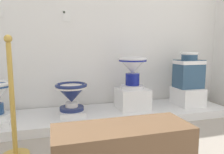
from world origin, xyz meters
TOP-DOWN VIEW (x-y plane):
  - display_platform at (1.97, 2.46)m, footprint 3.29×0.77m
  - plinth_block_leftmost at (1.54, 2.47)m, footprint 0.31×0.36m
  - antique_toilet_leftmost at (1.54, 2.47)m, footprint 0.39×0.39m
  - plinth_block_central_ornate at (2.36, 2.51)m, footprint 0.40×0.39m
  - antique_toilet_central_ornate at (2.36, 2.51)m, footprint 0.38×0.38m
  - plinth_block_pale_glazed at (3.18, 2.44)m, footprint 0.35×0.39m
  - antique_toilet_pale_glazed at (3.18, 2.44)m, footprint 0.37×0.27m
  - info_placard_second at (1.54, 2.86)m, footprint 0.10×0.01m
  - stanchion_post_near_left at (1.00, 1.73)m, footprint 0.22×0.22m
  - museum_bench at (1.76, 1.17)m, footprint 0.93×0.36m

SIDE VIEW (x-z plane):
  - display_platform at x=1.97m, z-range 0.00..0.10m
  - plinth_block_leftmost at x=1.54m, z-range 0.10..0.15m
  - museum_bench at x=1.76m, z-range 0.00..0.40m
  - plinth_block_pale_glazed at x=3.18m, z-range 0.10..0.35m
  - plinth_block_central_ornate at x=2.36m, z-range 0.10..0.37m
  - stanchion_post_near_left at x=1.00m, z-range -0.17..0.85m
  - antique_toilet_leftmost at x=1.54m, z-range 0.19..0.52m
  - antique_toilet_pale_glazed at x=3.18m, z-range 0.35..0.85m
  - antique_toilet_central_ornate at x=2.36m, z-range 0.44..0.86m
  - info_placard_second at x=1.54m, z-range 1.26..1.41m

